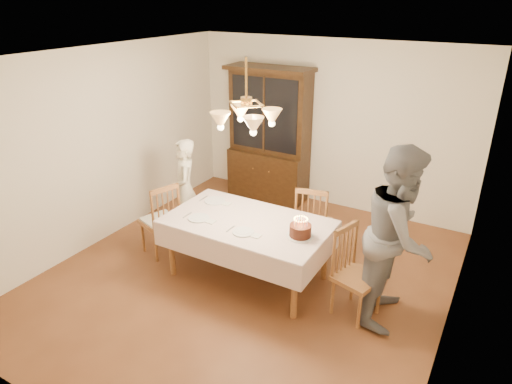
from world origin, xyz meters
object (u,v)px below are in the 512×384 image
Objects in this scene: chair_far_side at (313,224)px; birthday_cake at (300,231)px; elderly_woman at (185,190)px; china_hutch at (269,137)px; dining_table at (247,227)px.

chair_far_side reaches higher than birthday_cake.
chair_far_side is 1.80m from elderly_woman.
elderly_woman is (-0.33, -1.80, -0.33)m from china_hutch.
chair_far_side is 3.33× the size of birthday_cake.
elderly_woman is at bearing 160.49° from dining_table.
elderly_woman is 2.02m from birthday_cake.
birthday_cake reaches higher than dining_table.
china_hutch is 2.06m from chair_far_side.
chair_far_side reaches higher than dining_table.
chair_far_side is at bearing -44.76° from china_hutch.
dining_table is 1.90× the size of chair_far_side.
china_hutch is at bearing 112.59° from dining_table.
birthday_cake is at bearing -75.92° from chair_far_side.
elderly_woman is at bearing -166.53° from chair_far_side.
elderly_woman is (-1.27, 0.45, 0.03)m from dining_table.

